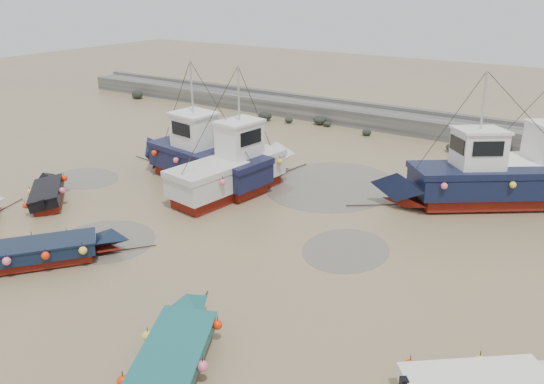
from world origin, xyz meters
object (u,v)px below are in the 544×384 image
Objects in this scene: dinghy_1 at (49,249)px; cabin_boat_2 at (485,179)px; cabin_boat_3 at (542,169)px; person at (227,184)px; cabin_boat_0 at (200,156)px; dinghy_2 at (177,345)px; dinghy_4 at (49,190)px; cabin_boat_1 at (237,166)px.

cabin_boat_2 reaches higher than dinghy_1.
person is (-13.96, -7.27, -1.36)m from cabin_boat_3.
cabin_boat_3 is 4.60× the size of person.
cabin_boat_3 is (15.43, 7.58, 0.02)m from cabin_boat_0.
dinghy_1 is 3.14× the size of person.
dinghy_1 is 19.23m from cabin_boat_2.
cabin_boat_3 is at bearing -71.57° from cabin_boat_2.
dinghy_4 is (-13.17, 5.39, 0.00)m from dinghy_2.
cabin_boat_0 is 17.19m from cabin_boat_3.
cabin_boat_2 is (10.73, 5.04, -0.06)m from cabin_boat_1.
cabin_boat_1 is 1.17× the size of cabin_boat_3.
cabin_boat_3 reaches higher than dinghy_1.
cabin_boat_1 is at bearing -99.74° from cabin_boat_3.
dinghy_1 is 6.43m from dinghy_4.
dinghy_4 is 9.11m from cabin_boat_1.
cabin_boat_0 is at bearing 134.22° from dinghy_1.
cabin_boat_0 is (4.28, 6.20, 0.78)m from dinghy_4.
dinghy_1 is at bearing 142.34° from dinghy_2.
dinghy_1 is 1.20× the size of dinghy_4.
cabin_boat_0 is 14.17m from cabin_boat_2.
cabin_boat_1 and cabin_boat_2 have the same top height.
dinghy_4 is 2.61× the size of person.
cabin_boat_0 is at bearing 5.91° from dinghy_4.
cabin_boat_3 reaches higher than dinghy_4.
person is at bearing 160.20° from cabin_boat_1.
dinghy_1 is 0.56× the size of cabin_boat_2.
dinghy_1 is at bearing -80.97° from cabin_boat_3.
person is at bearing 74.78° from cabin_boat_2.
cabin_boat_3 is (12.80, 7.90, -0.01)m from cabin_boat_1.
dinghy_4 is (-5.23, 3.74, 0.02)m from dinghy_1.
dinghy_1 is at bearing 104.19° from cabin_boat_2.
cabin_boat_2 is at bearing 48.73° from dinghy_2.
cabin_boat_1 reaches higher than dinghy_2.
cabin_boat_2 is at bearing 88.57° from dinghy_1.
dinghy_2 is at bearing 27.07° from dinghy_1.
cabin_boat_3 is at bearing -54.79° from cabin_boat_0.
dinghy_2 is at bearing 129.09° from cabin_boat_2.
dinghy_4 reaches higher than person.
cabin_boat_0 is at bearing 73.91° from cabin_boat_2.
dinghy_4 is 0.57× the size of cabin_boat_3.
cabin_boat_0 is at bearing -105.22° from cabin_boat_3.
cabin_boat_2 is at bearing 171.01° from person.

